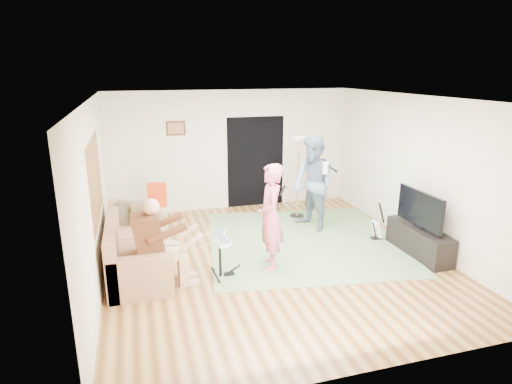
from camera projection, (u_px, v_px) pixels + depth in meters
floor at (273, 259)px, 7.34m from camera, size 6.00×6.00×0.00m
walls at (274, 183)px, 6.97m from camera, size 5.50×6.00×2.70m
ceiling at (275, 98)px, 6.60m from camera, size 6.00×6.00×0.00m
window_blinds at (95, 180)px, 6.37m from camera, size 0.00×2.05×2.05m
doorway at (256, 162)px, 9.96m from camera, size 2.10×0.00×2.10m
picture_frame at (176, 128)px, 9.24m from camera, size 0.42×0.03×0.32m
area_rug at (303, 241)px, 8.08m from camera, size 3.96×4.01×0.02m
sofa at (133, 252)px, 6.88m from camera, size 0.91×2.22×0.90m
drummer at (162, 252)px, 6.33m from camera, size 0.89×0.50×1.36m
drum_kit at (220, 259)px, 6.62m from camera, size 0.38×0.68×0.70m
singer at (270, 217)px, 6.80m from camera, size 0.51×0.69×1.73m
microphone at (283, 190)px, 6.74m from camera, size 0.06×0.06×0.24m
guitarist at (313, 184)px, 8.47m from camera, size 0.97×1.10×1.89m
guitar_held at (323, 167)px, 8.42m from camera, size 0.20×0.61×0.26m
guitar_spare at (377, 229)px, 8.13m from camera, size 0.26×0.23×0.72m
torchiere_lamp at (298, 163)px, 9.10m from camera, size 0.32×0.32×1.76m
dining_chair at (158, 214)px, 8.58m from camera, size 0.45×0.47×0.94m
tv_cabinet at (419, 241)px, 7.45m from camera, size 0.40×1.40×0.50m
television at (420, 209)px, 7.27m from camera, size 0.06×1.14×0.61m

